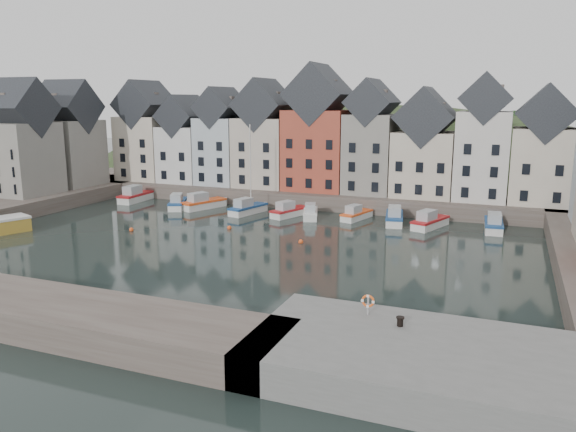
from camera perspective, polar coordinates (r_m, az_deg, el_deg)
The scene contains 19 objects.
ground at distance 56.92m, azimuth -6.15°, elevation -3.37°, with size 260.00×260.00×0.00m, color black.
far_quay at distance 83.78m, azimuth 3.44°, elevation 2.28°, with size 90.00×16.00×2.00m, color #4F443C.
near_quay at distance 31.89m, azimuth 12.97°, elevation -14.21°, with size 18.00×10.00×2.00m, color #60605E.
hillside at distance 112.51m, azimuth 7.53°, elevation -5.25°, with size 153.60×70.40×64.00m.
far_terrace at distance 79.99m, azimuth 5.26°, elevation 7.49°, with size 72.37×8.16×17.78m.
left_terrace at distance 87.79m, azimuth -23.34°, elevation 6.96°, with size 7.65×17.00×15.69m.
mooring_buoys at distance 63.28m, azimuth -7.11°, elevation -1.70°, with size 20.50×5.50×0.50m.
boat_a at distance 85.73m, azimuth -15.18°, elevation 1.97°, with size 2.34×7.03×2.68m.
boat_b at distance 79.02m, azimuth -11.14°, elevation 1.28°, with size 4.22×6.39×2.36m.
boat_c at distance 78.13m, azimuth -8.66°, elevation 1.29°, with size 4.31×6.90×2.54m.
boat_d at distance 73.89m, azimuth -4.17°, elevation 0.80°, with size 3.33×6.47×11.84m.
boat_e at distance 72.05m, azimuth 0.10°, elevation 0.48°, with size 3.73×6.21×2.28m.
boat_f at distance 71.24m, azimuth 2.28°, elevation 0.31°, with size 3.46×5.90×2.17m.
boat_g at distance 70.77m, azimuth 6.92°, elevation 0.14°, with size 3.07×5.78×2.12m.
boat_h at distance 69.22m, azimuth 10.75°, elevation -0.15°, with size 3.17×6.74×2.49m.
boat_i at distance 67.70m, azimuth 14.18°, elevation -0.59°, with size 3.91×6.58×2.41m.
boat_j at distance 68.46m, azimuth 20.17°, elevation -0.82°, with size 2.34×6.43×2.43m.
mooring_bollard at distance 33.44m, azimuth 11.33°, elevation -10.42°, with size 0.48×0.48×0.56m.
life_ring_post at distance 34.53m, azimuth 8.13°, elevation -8.59°, with size 0.80×0.17×1.30m.
Camera 1 is at (25.89, -48.48, 14.82)m, focal length 35.00 mm.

